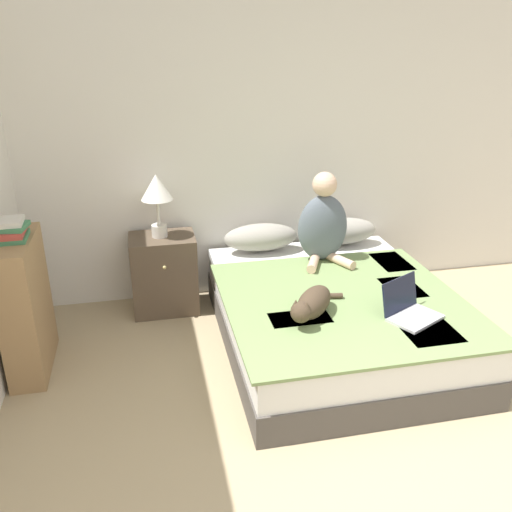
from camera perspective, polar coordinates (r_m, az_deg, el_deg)
wall_back at (r=4.53m, az=3.43°, el=11.90°), size 5.29×0.05×2.55m
bed at (r=3.95m, az=8.11°, el=-6.28°), size 1.60×1.96×0.44m
pillow_near at (r=4.44m, az=0.51°, el=2.00°), size 0.61×0.27×0.22m
pillow_far at (r=4.63m, az=8.97°, el=2.61°), size 0.61×0.27×0.22m
person_sitting at (r=4.21m, az=7.07°, el=3.33°), size 0.39×0.38×0.70m
cat_tabby at (r=3.42m, az=5.92°, el=-5.00°), size 0.46×0.46×0.19m
laptop_open at (r=3.55m, az=15.88°, el=-5.44°), size 0.41×0.39×0.23m
nightstand at (r=4.40m, az=-9.64°, el=-1.82°), size 0.51×0.40×0.63m
table_lamp at (r=4.18m, az=-10.41°, el=6.63°), size 0.24×0.24×0.49m
bookshelf at (r=3.84m, az=-23.11°, el=-4.82°), size 0.22×0.64×0.92m
book_stack_top at (r=3.65m, az=-24.32°, el=2.52°), size 0.21×0.24×0.13m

